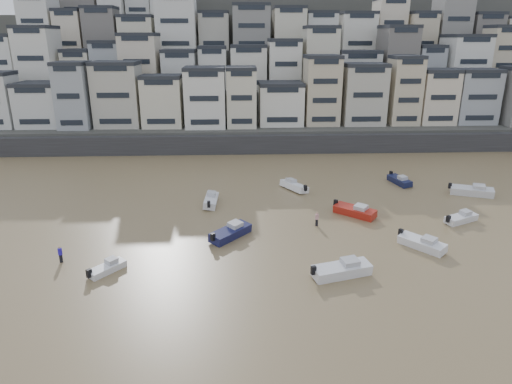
{
  "coord_description": "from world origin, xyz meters",
  "views": [
    {
      "loc": [
        2.26,
        -20.07,
        21.17
      ],
      "look_at": [
        4.49,
        30.0,
        4.0
      ],
      "focal_mm": 32.0,
      "sensor_mm": 36.0,
      "label": 1
    }
  ],
  "objects_px": {
    "boat_a": "(342,268)",
    "boat_b": "(422,242)",
    "boat_e": "(355,210)",
    "boat_i": "(400,179)",
    "boat_h": "(294,185)",
    "boat_f": "(211,199)",
    "person_pink": "(317,219)",
    "boat_c": "(230,231)",
    "boat_j": "(107,267)",
    "person_blue": "(60,254)",
    "boat_d": "(461,217)",
    "boat_g": "(472,189)"
  },
  "relations": [
    {
      "from": "boat_a",
      "to": "boat_f",
      "type": "height_order",
      "value": "boat_a"
    },
    {
      "from": "boat_h",
      "to": "person_blue",
      "type": "height_order",
      "value": "person_blue"
    },
    {
      "from": "boat_a",
      "to": "boat_i",
      "type": "height_order",
      "value": "boat_a"
    },
    {
      "from": "boat_i",
      "to": "boat_j",
      "type": "height_order",
      "value": "boat_i"
    },
    {
      "from": "boat_h",
      "to": "boat_j",
      "type": "relative_size",
      "value": 1.34
    },
    {
      "from": "person_blue",
      "to": "boat_b",
      "type": "bearing_deg",
      "value": 2.24
    },
    {
      "from": "boat_h",
      "to": "person_blue",
      "type": "relative_size",
      "value": 3.11
    },
    {
      "from": "boat_b",
      "to": "person_pink",
      "type": "xyz_separation_m",
      "value": [
        -10.0,
        6.52,
        0.14
      ]
    },
    {
      "from": "boat_d",
      "to": "boat_c",
      "type": "bearing_deg",
      "value": 160.82
    },
    {
      "from": "boat_h",
      "to": "person_pink",
      "type": "height_order",
      "value": "person_pink"
    },
    {
      "from": "boat_b",
      "to": "boat_g",
      "type": "bearing_deg",
      "value": 101.22
    },
    {
      "from": "boat_j",
      "to": "person_pink",
      "type": "relative_size",
      "value": 2.33
    },
    {
      "from": "boat_g",
      "to": "person_blue",
      "type": "xyz_separation_m",
      "value": [
        -50.36,
        -17.83,
        0.03
      ]
    },
    {
      "from": "boat_b",
      "to": "person_blue",
      "type": "xyz_separation_m",
      "value": [
        -36.77,
        -1.44,
        0.14
      ]
    },
    {
      "from": "boat_d",
      "to": "boat_g",
      "type": "xyz_separation_m",
      "value": [
        6.09,
        9.54,
        0.18
      ]
    },
    {
      "from": "boat_i",
      "to": "boat_h",
      "type": "bearing_deg",
      "value": -96.05
    },
    {
      "from": "boat_d",
      "to": "boat_h",
      "type": "xyz_separation_m",
      "value": [
        -18.51,
        13.05,
        0.08
      ]
    },
    {
      "from": "boat_f",
      "to": "boat_h",
      "type": "height_order",
      "value": "boat_f"
    },
    {
      "from": "boat_h",
      "to": "person_blue",
      "type": "distance_m",
      "value": 33.45
    },
    {
      "from": "boat_g",
      "to": "boat_j",
      "type": "relative_size",
      "value": 1.52
    },
    {
      "from": "boat_c",
      "to": "boat_g",
      "type": "xyz_separation_m",
      "value": [
        33.68,
        12.76,
        0.03
      ]
    },
    {
      "from": "boat_b",
      "to": "boat_f",
      "type": "distance_m",
      "value": 26.87
    },
    {
      "from": "boat_j",
      "to": "person_blue",
      "type": "distance_m",
      "value": 5.58
    },
    {
      "from": "boat_i",
      "to": "person_pink",
      "type": "bearing_deg",
      "value": -57.99
    },
    {
      "from": "boat_b",
      "to": "boat_c",
      "type": "distance_m",
      "value": 20.42
    },
    {
      "from": "boat_i",
      "to": "person_pink",
      "type": "height_order",
      "value": "person_pink"
    },
    {
      "from": "boat_c",
      "to": "person_blue",
      "type": "bearing_deg",
      "value": 147.91
    },
    {
      "from": "boat_b",
      "to": "boat_i",
      "type": "bearing_deg",
      "value": 127.45
    },
    {
      "from": "boat_e",
      "to": "boat_h",
      "type": "height_order",
      "value": "boat_e"
    },
    {
      "from": "boat_b",
      "to": "boat_c",
      "type": "xyz_separation_m",
      "value": [
        -20.1,
        3.63,
        0.07
      ]
    },
    {
      "from": "boat_b",
      "to": "boat_g",
      "type": "distance_m",
      "value": 21.28
    },
    {
      "from": "boat_h",
      "to": "boat_j",
      "type": "height_order",
      "value": "boat_h"
    },
    {
      "from": "boat_b",
      "to": "boat_f",
      "type": "bearing_deg",
      "value": -161.19
    },
    {
      "from": "boat_j",
      "to": "person_pink",
      "type": "bearing_deg",
      "value": -25.77
    },
    {
      "from": "boat_e",
      "to": "boat_b",
      "type": "bearing_deg",
      "value": -21.37
    },
    {
      "from": "boat_d",
      "to": "boat_f",
      "type": "relative_size",
      "value": 0.89
    },
    {
      "from": "boat_d",
      "to": "person_pink",
      "type": "xyz_separation_m",
      "value": [
        -17.5,
        -0.33,
        0.21
      ]
    },
    {
      "from": "boat_b",
      "to": "boat_e",
      "type": "bearing_deg",
      "value": 167.37
    },
    {
      "from": "boat_h",
      "to": "boat_b",
      "type": "bearing_deg",
      "value": 178.17
    },
    {
      "from": "boat_d",
      "to": "boat_i",
      "type": "bearing_deg",
      "value": 72.61
    },
    {
      "from": "boat_f",
      "to": "person_pink",
      "type": "relative_size",
      "value": 3.14
    },
    {
      "from": "boat_d",
      "to": "boat_i",
      "type": "xyz_separation_m",
      "value": [
        -2.25,
        15.15,
        0.04
      ]
    },
    {
      "from": "boat_b",
      "to": "boat_h",
      "type": "distance_m",
      "value": 22.74
    },
    {
      "from": "boat_c",
      "to": "boat_e",
      "type": "xyz_separation_m",
      "value": [
        15.36,
        5.87,
        -0.02
      ]
    },
    {
      "from": "boat_i",
      "to": "boat_j",
      "type": "distance_m",
      "value": 44.99
    },
    {
      "from": "person_pink",
      "to": "boat_b",
      "type": "bearing_deg",
      "value": -33.09
    },
    {
      "from": "boat_j",
      "to": "boat_g",
      "type": "bearing_deg",
      "value": -27.08
    },
    {
      "from": "boat_d",
      "to": "boat_j",
      "type": "distance_m",
      "value": 40.58
    },
    {
      "from": "boat_a",
      "to": "boat_b",
      "type": "xyz_separation_m",
      "value": [
        9.72,
        5.39,
        -0.1
      ]
    },
    {
      "from": "boat_f",
      "to": "boat_c",
      "type": "bearing_deg",
      "value": -162.85
    }
  ]
}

